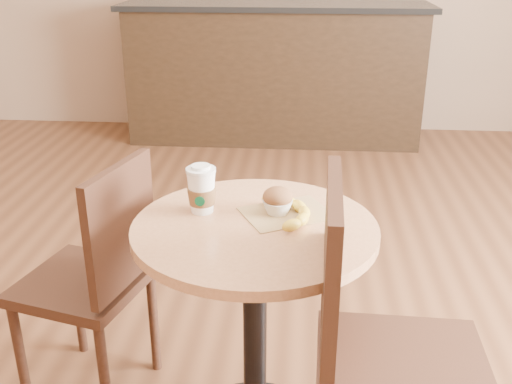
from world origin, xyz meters
TOP-DOWN VIEW (x-y plane):
  - cafe_table at (0.11, 0.03)m, footprint 0.68×0.68m
  - chair_left at (-0.42, 0.19)m, footprint 0.46×0.46m
  - chair_right at (0.43, -0.22)m, footprint 0.44×0.44m
  - service_counter at (0.00, 3.18)m, footprint 2.30×0.65m
  - kraft_bag at (0.19, 0.10)m, footprint 0.30×0.27m
  - coffee_cup at (-0.05, 0.10)m, footprint 0.08×0.08m
  - muffin at (0.16, 0.10)m, footprint 0.09×0.09m
  - banana at (0.19, 0.08)m, footprint 0.21×0.26m

SIDE VIEW (x-z plane):
  - chair_left at x=-0.42m, z-range 0.04..0.90m
  - service_counter at x=0.00m, z-range 0.00..1.04m
  - cafe_table at x=0.11m, z-range 0.15..0.90m
  - chair_right at x=0.43m, z-range 0.05..1.02m
  - kraft_bag at x=0.19m, z-range 0.75..0.75m
  - banana at x=0.19m, z-range 0.75..0.79m
  - muffin at x=0.16m, z-range 0.75..0.83m
  - coffee_cup at x=-0.05m, z-range 0.74..0.88m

